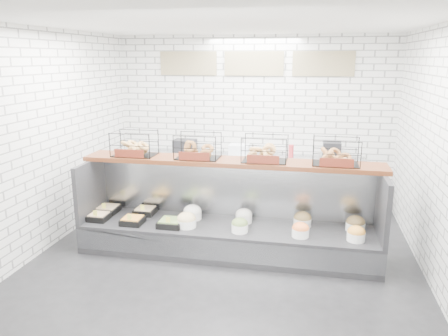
# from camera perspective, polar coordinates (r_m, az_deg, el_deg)

# --- Properties ---
(ground) EXTENTS (5.50, 5.50, 0.00)m
(ground) POSITION_cam_1_polar(r_m,az_deg,el_deg) (5.86, -0.11, -12.15)
(ground) COLOR black
(ground) RESTS_ON ground
(room_shell) EXTENTS (5.02, 5.51, 3.01)m
(room_shell) POSITION_cam_1_polar(r_m,az_deg,el_deg) (5.86, 1.07, 8.90)
(room_shell) COLOR silver
(room_shell) RESTS_ON ground
(display_case) EXTENTS (4.00, 0.90, 1.20)m
(display_case) POSITION_cam_1_polar(r_m,az_deg,el_deg) (6.03, 0.54, -7.94)
(display_case) COLOR black
(display_case) RESTS_ON ground
(bagel_shelf) EXTENTS (4.10, 0.50, 0.40)m
(bagel_shelf) POSITION_cam_1_polar(r_m,az_deg,el_deg) (5.89, 0.87, 2.14)
(bagel_shelf) COLOR #411C0D
(bagel_shelf) RESTS_ON display_case
(prep_counter) EXTENTS (4.00, 0.60, 1.20)m
(prep_counter) POSITION_cam_1_polar(r_m,az_deg,el_deg) (7.94, 3.39, -1.39)
(prep_counter) COLOR #93969B
(prep_counter) RESTS_ON ground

